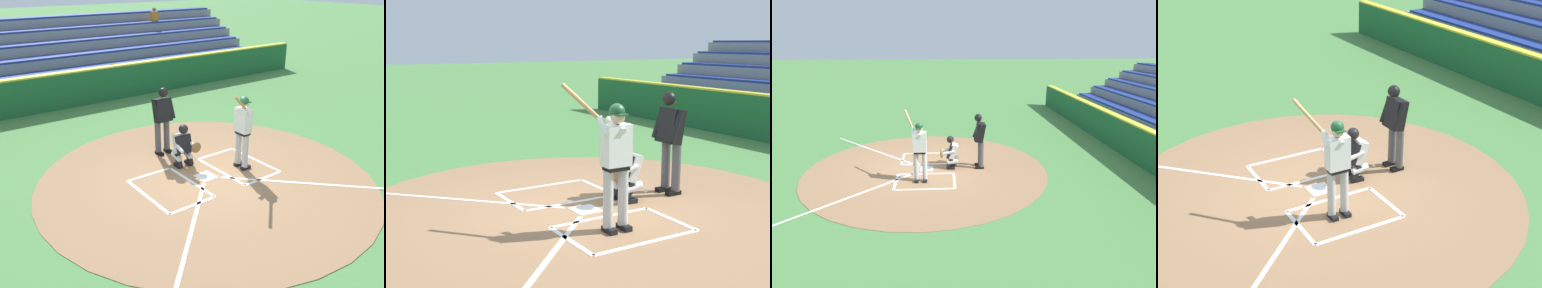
{
  "view_description": "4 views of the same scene",
  "coord_description": "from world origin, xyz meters",
  "views": [
    {
      "loc": [
        5.52,
        6.94,
        4.54
      ],
      "look_at": [
        0.57,
        0.21,
        1.08
      ],
      "focal_mm": 38.28,
      "sensor_mm": 36.0,
      "label": 1
    },
    {
      "loc": [
        -6.99,
        4.29,
        2.71
      ],
      "look_at": [
        -0.22,
        0.28,
        1.18
      ],
      "focal_mm": 48.91,
      "sensor_mm": 36.0,
      "label": 2
    },
    {
      "loc": [
        -11.02,
        -0.56,
        4.28
      ],
      "look_at": [
        0.14,
        -1.28,
        0.82
      ],
      "focal_mm": 32.51,
      "sensor_mm": 36.0,
      "label": 3
    },
    {
      "loc": [
        -8.55,
        4.12,
        5.39
      ],
      "look_at": [
        -0.16,
        -0.61,
        0.93
      ],
      "focal_mm": 51.36,
      "sensor_mm": 36.0,
      "label": 4
    }
  ],
  "objects": [
    {
      "name": "dirt_circle",
      "position": [
        0.0,
        0.0,
        0.01
      ],
      "size": [
        8.0,
        8.0,
        0.01
      ],
      "primitive_type": "cylinder",
      "color": "#99704C",
      "rests_on": "ground"
    },
    {
      "name": "batter",
      "position": [
        -1.02,
        0.14,
        1.1
      ],
      "size": [
        0.93,
        0.7,
        2.13
      ],
      "color": "#BCBCBC",
      "rests_on": "ground"
    },
    {
      "name": "home_plate_and_chalk",
      "position": [
        0.0,
        0.88,
        0.01
      ],
      "size": [
        7.93,
        4.91,
        0.01
      ],
      "color": "white",
      "rests_on": "dirt_circle"
    },
    {
      "name": "ground_plane",
      "position": [
        0.0,
        0.0,
        0.0
      ],
      "size": [
        120.0,
        120.0,
        0.0
      ],
      "primitive_type": "plane",
      "color": "#4C8442"
    },
    {
      "name": "catcher",
      "position": [
        0.07,
        -0.83,
        0.59
      ],
      "size": [
        0.59,
        0.64,
        1.13
      ],
      "color": "black",
      "rests_on": "ground"
    },
    {
      "name": "baseball",
      "position": [
        0.3,
        -1.46,
        0.04
      ],
      "size": [
        0.07,
        0.07,
        0.07
      ],
      "primitive_type": "sphere",
      "color": "white",
      "rests_on": "ground"
    },
    {
      "name": "plate_umpire",
      "position": [
        0.06,
        -1.8,
        1.08
      ],
      "size": [
        0.58,
        0.41,
        1.86
      ],
      "color": "#4C4C51",
      "rests_on": "ground"
    }
  ]
}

